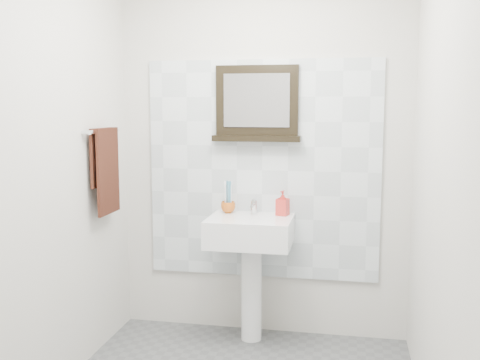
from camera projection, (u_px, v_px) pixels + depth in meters
name	position (u px, v px, depth m)	size (l,w,h in m)	color
back_wall	(263.00, 156.00, 3.86)	(2.00, 0.01, 2.50)	beige
front_wall	(152.00, 217.00, 1.72)	(2.00, 0.01, 2.50)	beige
left_wall	(45.00, 170.00, 2.98)	(0.01, 2.20, 2.50)	beige
right_wall	(439.00, 180.00, 2.60)	(0.01, 2.20, 2.50)	beige
splashback	(262.00, 170.00, 3.86)	(1.60, 0.02, 1.50)	silver
pedestal_sink	(250.00, 244.00, 3.72)	(0.55, 0.44, 0.96)	white
toothbrush_cup	(228.00, 207.00, 3.85)	(0.10, 0.10, 0.08)	#B75415
toothbrushes	(228.00, 195.00, 3.84)	(0.05, 0.04, 0.21)	white
soap_dispenser	(283.00, 203.00, 3.76)	(0.08, 0.08, 0.17)	red
framed_mirror	(257.00, 106.00, 3.78)	(0.60, 0.11, 0.51)	black
towel_bar	(103.00, 131.00, 3.55)	(0.07, 0.40, 0.03)	silver
hand_towel	(105.00, 164.00, 3.58)	(0.06, 0.30, 0.55)	black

